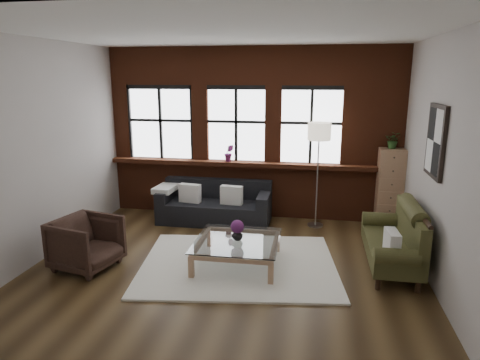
% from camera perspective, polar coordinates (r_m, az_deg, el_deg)
% --- Properties ---
extents(floor, '(5.50, 5.50, 0.00)m').
position_cam_1_polar(floor, '(6.25, -1.91, -11.57)').
color(floor, '#392815').
rests_on(floor, ground).
extents(ceiling, '(5.50, 5.50, 0.00)m').
position_cam_1_polar(ceiling, '(5.67, -2.18, 19.08)').
color(ceiling, white).
rests_on(ceiling, ground).
extents(wall_back, '(5.50, 0.00, 5.50)m').
position_cam_1_polar(wall_back, '(8.18, 1.66, 6.22)').
color(wall_back, '#B3ACA7').
rests_on(wall_back, ground).
extents(wall_front, '(5.50, 0.00, 5.50)m').
position_cam_1_polar(wall_front, '(3.42, -10.87, -4.77)').
color(wall_front, '#B3ACA7').
rests_on(wall_front, ground).
extents(wall_left, '(0.00, 5.00, 5.00)m').
position_cam_1_polar(wall_left, '(6.87, -25.12, 3.47)').
color(wall_left, '#B3ACA7').
rests_on(wall_left, ground).
extents(wall_right, '(0.00, 5.00, 5.00)m').
position_cam_1_polar(wall_right, '(5.84, 25.41, 1.83)').
color(wall_right, '#B3ACA7').
rests_on(wall_right, ground).
extents(brick_backwall, '(5.50, 0.12, 3.20)m').
position_cam_1_polar(brick_backwall, '(8.12, 1.59, 6.16)').
color(brick_backwall, '#612A16').
rests_on(brick_backwall, floor).
extents(sill_ledge, '(5.50, 0.30, 0.08)m').
position_cam_1_polar(sill_ledge, '(8.13, 1.47, 2.16)').
color(sill_ledge, '#612A16').
rests_on(sill_ledge, brick_backwall).
extents(window_left, '(1.38, 0.10, 1.50)m').
position_cam_1_polar(window_left, '(8.57, -10.48, 7.35)').
color(window_left, black).
rests_on(window_left, brick_backwall).
extents(window_mid, '(1.38, 0.10, 1.50)m').
position_cam_1_polar(window_mid, '(8.16, -0.49, 7.27)').
color(window_mid, black).
rests_on(window_mid, brick_backwall).
extents(window_right, '(1.38, 0.10, 1.50)m').
position_cam_1_polar(window_right, '(8.03, 9.46, 6.97)').
color(window_right, black).
rests_on(window_right, brick_backwall).
extents(wall_poster, '(0.05, 0.74, 0.94)m').
position_cam_1_polar(wall_poster, '(6.08, 24.66, 4.72)').
color(wall_poster, black).
rests_on(wall_poster, wall_right).
extents(shag_rug, '(3.04, 2.53, 0.03)m').
position_cam_1_polar(shag_rug, '(6.31, -0.19, -11.14)').
color(shag_rug, white).
rests_on(shag_rug, floor).
extents(dark_sofa, '(2.06, 0.83, 0.74)m').
position_cam_1_polar(dark_sofa, '(7.98, -3.41, -3.03)').
color(dark_sofa, black).
rests_on(dark_sofa, floor).
extents(pillow_a, '(0.42, 0.20, 0.34)m').
position_cam_1_polar(pillow_a, '(7.94, -6.69, -1.75)').
color(pillow_a, silver).
rests_on(pillow_a, dark_sofa).
extents(pillow_b, '(0.41, 0.18, 0.34)m').
position_cam_1_polar(pillow_b, '(7.76, -1.13, -2.03)').
color(pillow_b, silver).
rests_on(pillow_b, dark_sofa).
extents(vintage_settee, '(0.74, 1.66, 0.89)m').
position_cam_1_polar(vintage_settee, '(6.44, 19.51, -7.30)').
color(vintage_settee, '#3B3B1B').
rests_on(vintage_settee, floor).
extents(pillow_settee, '(0.17, 0.39, 0.34)m').
position_cam_1_polar(pillow_settee, '(5.92, 19.59, -8.00)').
color(pillow_settee, silver).
rests_on(pillow_settee, vintage_settee).
extents(armchair, '(0.97, 0.95, 0.74)m').
position_cam_1_polar(armchair, '(6.47, -19.78, -7.94)').
color(armchair, black).
rests_on(armchair, floor).
extents(coffee_table, '(1.20, 1.20, 0.40)m').
position_cam_1_polar(coffee_table, '(6.24, -0.36, -9.68)').
color(coffee_table, '#A07757').
rests_on(coffee_table, shag_rug).
extents(vase, '(0.21, 0.21, 0.16)m').
position_cam_1_polar(vase, '(6.14, -0.36, -7.28)').
color(vase, '#B2B2B2').
rests_on(vase, coffee_table).
extents(flowers, '(0.19, 0.19, 0.19)m').
position_cam_1_polar(flowers, '(6.10, -0.36, -6.23)').
color(flowers, '#6A2468').
rests_on(flowers, vase).
extents(drawer_chest, '(0.44, 0.44, 1.43)m').
position_cam_1_polar(drawer_chest, '(8.12, 19.28, -0.98)').
color(drawer_chest, '#A07757').
rests_on(drawer_chest, floor).
extents(potted_plant_top, '(0.32, 0.30, 0.30)m').
position_cam_1_polar(potted_plant_top, '(7.96, 19.76, 5.02)').
color(potted_plant_top, '#2D5923').
rests_on(potted_plant_top, drawer_chest).
extents(floor_lamp, '(0.40, 0.40, 2.03)m').
position_cam_1_polar(floor_lamp, '(7.70, 10.30, 1.11)').
color(floor_lamp, '#A5A5A8').
rests_on(floor_lamp, floor).
extents(sill_plant, '(0.21, 0.18, 0.33)m').
position_cam_1_polar(sill_plant, '(8.13, -1.47, 3.62)').
color(sill_plant, '#6A2468').
rests_on(sill_plant, sill_ledge).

